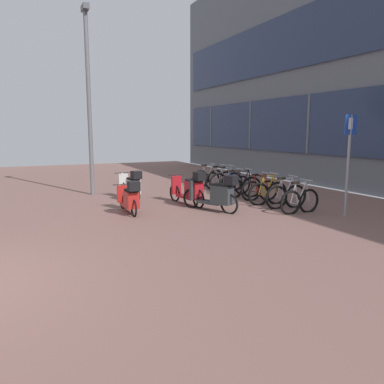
{
  "coord_description": "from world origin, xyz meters",
  "views": [
    {
      "loc": [
        1.18,
        -6.03,
        2.19
      ],
      "look_at": [
        3.92,
        -0.13,
        1.15
      ],
      "focal_mm": 35.59,
      "sensor_mm": 36.0,
      "label": 1
    }
  ],
  "objects": [
    {
      "name": "bicycle_rack_03",
      "position": [
        8.19,
        3.95,
        0.33
      ],
      "size": [
        1.25,
        0.48,
        0.93
      ],
      "color": "black",
      "rests_on": "ground"
    },
    {
      "name": "scooter_extra",
      "position": [
        6.1,
        3.0,
        0.47
      ],
      "size": [
        1.0,
        1.74,
        1.06
      ],
      "color": "black",
      "rests_on": "ground"
    },
    {
      "name": "bicycle_rack_08",
      "position": [
        8.13,
        7.41,
        0.34
      ],
      "size": [
        1.33,
        0.48,
        0.95
      ],
      "color": "black",
      "rests_on": "ground"
    },
    {
      "name": "scooter_near",
      "position": [
        5.82,
        4.09,
        0.48
      ],
      "size": [
        0.62,
        1.89,
        1.07
      ],
      "color": "black",
      "rests_on": "ground"
    },
    {
      "name": "bicycle_rack_07",
      "position": [
        8.25,
        6.71,
        0.33
      ],
      "size": [
        1.31,
        0.48,
        0.95
      ],
      "color": "black",
      "rests_on": "ground"
    },
    {
      "name": "scooter_far",
      "position": [
        3.87,
        3.72,
        0.43
      ],
      "size": [
        0.52,
        1.66,
        0.95
      ],
      "color": "black",
      "rests_on": "ground"
    },
    {
      "name": "bicycle_rack_02",
      "position": [
        8.0,
        3.26,
        0.34
      ],
      "size": [
        1.34,
        0.48,
        0.98
      ],
      "color": "black",
      "rests_on": "ground"
    },
    {
      "name": "bicycle_rack_04",
      "position": [
        7.99,
        4.64,
        0.35
      ],
      "size": [
        1.4,
        0.48,
        0.99
      ],
      "color": "black",
      "rests_on": "ground"
    },
    {
      "name": "scooter_mid",
      "position": [
        4.47,
        5.68,
        0.45
      ],
      "size": [
        0.56,
        1.72,
        1.0
      ],
      "color": "black",
      "rests_on": "ground"
    },
    {
      "name": "bicycle_rack_05",
      "position": [
        8.09,
        5.33,
        0.33
      ],
      "size": [
        1.31,
        0.48,
        0.93
      ],
      "color": "black",
      "rests_on": "ground"
    },
    {
      "name": "bicycle_rack_01",
      "position": [
        8.13,
        2.57,
        0.34
      ],
      "size": [
        1.33,
        0.48,
        0.97
      ],
      "color": "black",
      "rests_on": "ground"
    },
    {
      "name": "parking_sign",
      "position": [
        8.86,
        1.07,
        1.6
      ],
      "size": [
        0.4,
        0.07,
        2.6
      ],
      "color": "gray",
      "rests_on": "ground"
    },
    {
      "name": "bicycle_rack_00",
      "position": [
        8.04,
        1.87,
        0.33
      ],
      "size": [
        1.3,
        0.48,
        0.94
      ],
      "color": "black",
      "rests_on": "ground"
    },
    {
      "name": "ground",
      "position": [
        1.43,
        0.0,
        -0.02
      ],
      "size": [
        21.0,
        40.0,
        0.13
      ],
      "color": "black"
    },
    {
      "name": "bicycle_rack_06",
      "position": [
        8.16,
        6.02,
        0.35
      ],
      "size": [
        1.35,
        0.48,
        0.99
      ],
      "color": "black",
      "rests_on": "ground"
    },
    {
      "name": "lamp_post",
      "position": [
        3.55,
        7.3,
        3.44
      ],
      "size": [
        0.2,
        0.52,
        6.23
      ],
      "color": "slate",
      "rests_on": "ground"
    }
  ]
}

